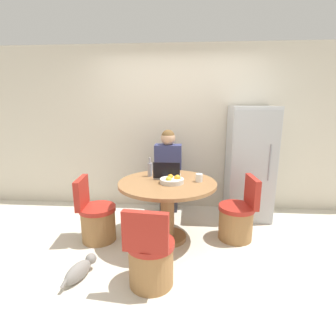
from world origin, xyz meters
TOP-DOWN VIEW (x-y plane):
  - ground_plane at (0.00, 0.00)m, footprint 12.00×12.00m
  - wall_back at (0.00, 1.51)m, footprint 7.00×0.06m
  - refrigerator at (1.11, 1.14)m, footprint 0.64×0.65m
  - dining_table at (-0.06, 0.31)m, footprint 1.21×1.21m
  - chair_left_side at (-0.95, 0.22)m, footprint 0.46×0.45m
  - chair_near_camera at (-0.15, -0.58)m, footprint 0.45×0.46m
  - chair_right_side at (0.84, 0.40)m, footprint 0.46×0.45m
  - person_seated at (-0.11, 1.14)m, footprint 0.40×0.37m
  - laptop at (-0.08, 0.49)m, footprint 0.34×0.26m
  - fruit_bowl at (0.00, 0.27)m, footprint 0.29×0.29m
  - coffee_cup at (0.33, 0.35)m, footprint 0.09×0.09m
  - bottle at (-0.31, 0.55)m, footprint 0.06×0.06m
  - cat at (-0.86, -0.55)m, footprint 0.24×0.46m

SIDE VIEW (x-z plane):
  - ground_plane at x=0.00m, z-range 0.00..0.00m
  - cat at x=-0.86m, z-range 0.01..0.19m
  - chair_left_side at x=-0.95m, z-range -0.14..0.69m
  - chair_near_camera at x=-0.15m, z-range -0.14..0.69m
  - chair_right_side at x=0.84m, z-range -0.14..0.69m
  - dining_table at x=-0.06m, z-range 0.19..0.96m
  - person_seated at x=-0.11m, z-range 0.07..1.41m
  - fruit_bowl at x=0.00m, z-range 0.76..0.86m
  - laptop at x=-0.08m, z-range 0.71..0.93m
  - coffee_cup at x=0.33m, z-range 0.77..0.87m
  - refrigerator at x=1.11m, z-range 0.00..1.68m
  - bottle at x=-0.31m, z-range 0.75..1.00m
  - wall_back at x=0.00m, z-range 0.00..2.60m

